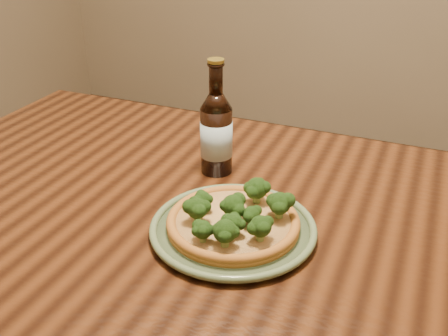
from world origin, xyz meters
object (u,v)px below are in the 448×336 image
at_px(plate, 233,228).
at_px(pizza, 234,220).
at_px(beer_bottle, 216,132).
at_px(table, 250,259).

xyz_separation_m(plate, pizza, (0.00, -0.00, 0.02)).
height_order(pizza, beer_bottle, beer_bottle).
bearing_deg(plate, table, 75.21).
distance_m(pizza, beer_bottle, 0.25).
height_order(plate, beer_bottle, beer_bottle).
relative_size(table, pizza, 6.70).
bearing_deg(pizza, table, 78.04).
bearing_deg(pizza, beer_bottle, 120.91).
bearing_deg(table, pizza, -101.96).
relative_size(pizza, beer_bottle, 0.95).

